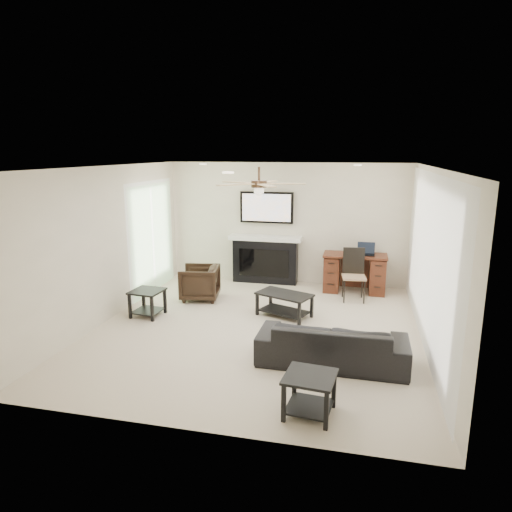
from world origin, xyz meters
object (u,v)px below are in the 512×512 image
object	(u,v)px
sofa	(332,343)
desk	(354,273)
coffee_table	(284,305)
fireplace_unit	(265,238)
armchair	(200,283)

from	to	relation	value
sofa	desk	size ratio (longest dim) A/B	1.58
coffee_table	fireplace_unit	distance (m)	2.19
armchair	fireplace_unit	distance (m)	1.80
sofa	coffee_table	bearing A→B (deg)	-59.95
armchair	fireplace_unit	world-z (taller)	fireplace_unit
desk	coffee_table	bearing A→B (deg)	-123.76
sofa	armchair	world-z (taller)	armchair
armchair	coffee_table	distance (m)	1.79
armchair	desk	world-z (taller)	desk
armchair	sofa	bearing A→B (deg)	40.73
coffee_table	fireplace_unit	size ratio (longest dim) A/B	0.47
armchair	desk	distance (m)	3.03
armchair	coffee_table	xyz separation A→B (m)	(1.70, -0.55, -0.12)
coffee_table	desk	xyz separation A→B (m)	(1.11, 1.67, 0.18)
sofa	coffee_table	xyz separation A→B (m)	(-0.90, 1.60, -0.08)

